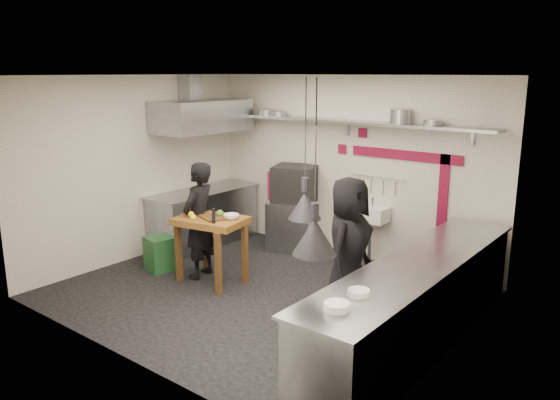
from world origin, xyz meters
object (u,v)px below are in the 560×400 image
Objects in this scene: oven_stand at (292,225)px; prep_table at (212,250)px; combi_oven at (295,184)px; chef_left at (199,220)px; green_bin at (160,254)px; chef_right at (348,249)px.

prep_table is (0.01, -1.85, 0.06)m from oven_stand.
chef_left is (-0.30, -1.84, -0.27)m from combi_oven.
prep_table reaches higher than green_bin.
oven_stand is 2.67m from chef_right.
chef_left is (-0.28, 0.04, 0.36)m from prep_table.
green_bin is (-0.95, -2.03, -0.84)m from combi_oven.
oven_stand is 1.20× the size of combi_oven.
chef_right is (2.06, -1.64, 0.45)m from oven_stand.
oven_stand reaches higher than green_bin.
oven_stand is at bearing -152.81° from combi_oven.
prep_table is at bearing 68.57° from chef_left.
oven_stand is 1.85m from prep_table.
prep_table reaches higher than oven_stand.
chef_left is at bearing -119.04° from oven_stand.
oven_stand is at bearing 65.35° from green_bin.
chef_left reaches higher than combi_oven.
prep_table is 0.56× the size of chef_left.
oven_stand is 0.87× the size of prep_table.
combi_oven is 1.33× the size of green_bin.
prep_table is 2.09m from chef_right.
green_bin is 3.05m from chef_right.
oven_stand is at bearing 159.37° from chef_left.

